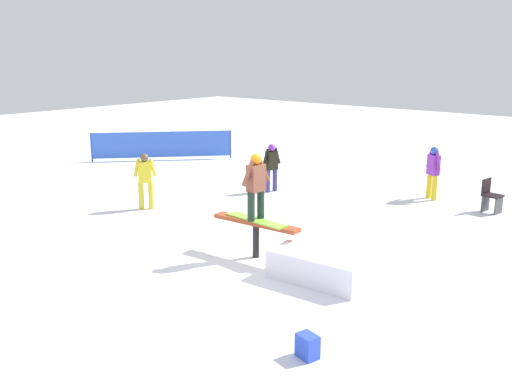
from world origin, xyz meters
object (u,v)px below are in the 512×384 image
object	(u,v)px
bystander_yellow	(145,178)
rail_feature	(256,227)
bystander_purple	(433,170)
bystander_black	(272,165)
backpack_on_snow	(307,346)
folding_chair	(491,197)
main_rider_on_rail	(256,188)

from	to	relation	value
bystander_yellow	rail_feature	bearing A→B (deg)	125.51
bystander_purple	bystander_black	size ratio (longest dim) A/B	1.05
rail_feature	backpack_on_snow	bearing A→B (deg)	136.79
bystander_purple	bystander_yellow	world-z (taller)	bystander_purple
bystander_purple	backpack_on_snow	xyz separation A→B (m)	(-2.32, 9.40, -0.68)
bystander_purple	folding_chair	bearing A→B (deg)	-156.06
bystander_black	backpack_on_snow	size ratio (longest dim) A/B	4.25
backpack_on_snow	bystander_purple	bearing A→B (deg)	118.47
main_rider_on_rail	bystander_black	size ratio (longest dim) A/B	1.04
folding_chair	backpack_on_snow	bearing A→B (deg)	-168.41
bystander_purple	folding_chair	distance (m)	1.82
main_rider_on_rail	folding_chair	distance (m)	7.07
main_rider_on_rail	bystander_yellow	distance (m)	4.75
rail_feature	bystander_purple	size ratio (longest dim) A/B	1.33
rail_feature	bystander_yellow	xyz separation A→B (m)	(4.62, -0.92, 0.20)
rail_feature	bystander_yellow	size ratio (longest dim) A/B	1.34
bystander_black	main_rider_on_rail	bearing A→B (deg)	49.65
rail_feature	main_rider_on_rail	world-z (taller)	main_rider_on_rail
rail_feature	bystander_black	world-z (taller)	bystander_black
folding_chair	bystander_yellow	bearing A→B (deg)	136.12
rail_feature	bystander_black	size ratio (longest dim) A/B	1.39
bystander_purple	folding_chair	world-z (taller)	bystander_purple
bystander_purple	bystander_yellow	distance (m)	8.01
bystander_purple	backpack_on_snow	bearing A→B (deg)	137.98
rail_feature	folding_chair	distance (m)	7.00
bystander_black	rail_feature	bearing A→B (deg)	49.65
bystander_yellow	folding_chair	size ratio (longest dim) A/B	1.71
main_rider_on_rail	bystander_black	xyz separation A→B (m)	(3.27, -4.59, -0.66)
main_rider_on_rail	bystander_purple	world-z (taller)	main_rider_on_rail
folding_chair	backpack_on_snow	xyz separation A→B (m)	(-0.57, 9.08, -0.24)
bystander_purple	bystander_yellow	size ratio (longest dim) A/B	1.01
bystander_purple	bystander_yellow	xyz separation A→B (m)	(5.40, 5.92, -0.00)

